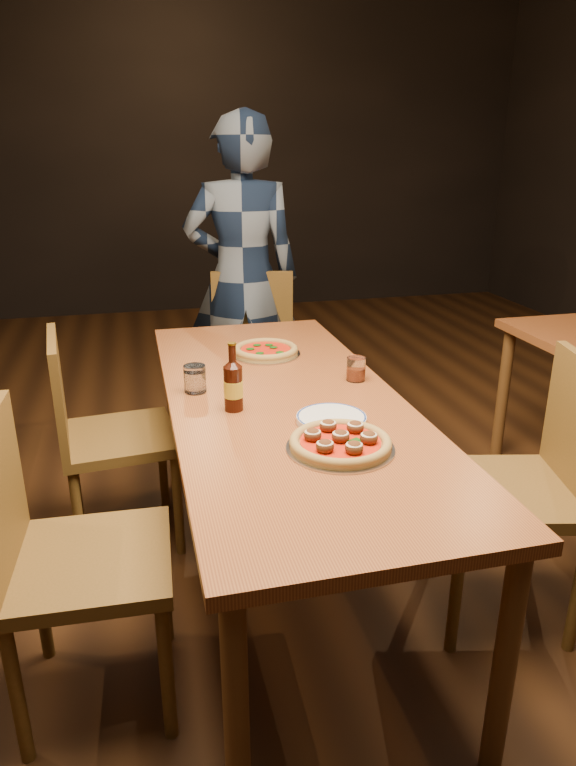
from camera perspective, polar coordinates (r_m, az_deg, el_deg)
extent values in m
plane|color=black|center=(2.61, -0.27, -16.72)|extent=(9.00, 9.00, 0.00)
plane|color=black|center=(6.55, -10.15, 19.37)|extent=(7.00, 0.00, 7.00)
cube|color=brown|center=(2.25, -0.30, -1.72)|extent=(0.80, 2.00, 0.04)
cylinder|color=brown|center=(1.64, -4.62, -27.74)|extent=(0.06, 0.06, 0.71)
cylinder|color=brown|center=(3.21, -10.17, -2.33)|extent=(0.06, 0.06, 0.71)
cylinder|color=brown|center=(1.83, 18.73, -22.72)|extent=(0.06, 0.06, 0.71)
cylinder|color=brown|center=(3.32, 1.61, -1.28)|extent=(0.06, 0.06, 0.71)
cylinder|color=brown|center=(3.55, 18.61, -0.91)|extent=(0.06, 0.06, 0.71)
cylinder|color=#B7B7BF|center=(1.87, 4.68, -5.80)|extent=(0.32, 0.32, 0.01)
cylinder|color=#B08749|center=(1.87, 4.69, -5.50)|extent=(0.29, 0.29, 0.02)
torus|color=#B08749|center=(1.86, 4.69, -5.27)|extent=(0.30, 0.30, 0.03)
cylinder|color=#B81C0A|center=(1.86, 4.70, -5.22)|extent=(0.24, 0.24, 0.00)
cylinder|color=#B7B7BF|center=(2.70, -2.00, 2.60)|extent=(0.29, 0.29, 0.01)
cylinder|color=#B08749|center=(2.70, -2.00, 2.83)|extent=(0.27, 0.27, 0.02)
torus|color=#B08749|center=(2.70, -2.00, 3.01)|extent=(0.27, 0.27, 0.03)
cylinder|color=#B81C0A|center=(2.70, -2.00, 3.05)|extent=(0.21, 0.21, 0.00)
cylinder|color=white|center=(2.04, 3.88, -3.23)|extent=(0.22, 0.22, 0.02)
cylinder|color=black|center=(2.12, -4.89, -0.50)|extent=(0.06, 0.06, 0.15)
cylinder|color=black|center=(2.08, -4.98, 2.43)|extent=(0.02, 0.02, 0.08)
cylinder|color=yellow|center=(2.12, -4.89, -0.50)|extent=(0.06, 0.06, 0.06)
cylinder|color=white|center=(2.30, -8.29, 0.37)|extent=(0.08, 0.08, 0.10)
cylinder|color=#973411|center=(2.40, 6.08, 1.25)|extent=(0.07, 0.07, 0.09)
imported|color=black|center=(3.63, -4.06, 9.25)|extent=(0.69, 0.50, 1.76)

